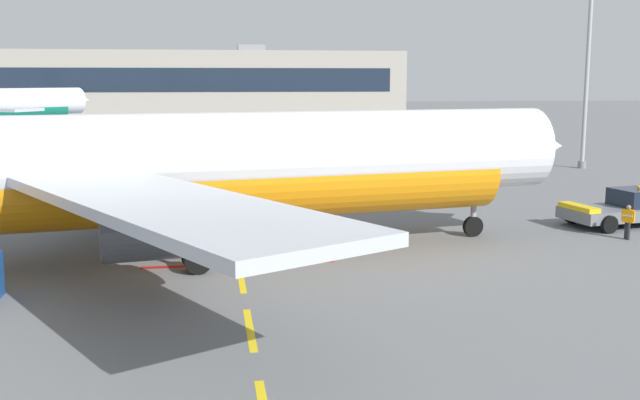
# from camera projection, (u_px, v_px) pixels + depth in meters

# --- Properties ---
(ground) EXTENTS (400.00, 400.00, 0.00)m
(ground) POSITION_uv_depth(u_px,v_px,m) (546.00, 190.00, 51.73)
(ground) COLOR slate
(apron_paint_markings) EXTENTS (8.00, 96.51, 0.01)m
(apron_paint_markings) POSITION_uv_depth(u_px,v_px,m) (228.00, 203.00, 46.09)
(apron_paint_markings) COLOR yellow
(apron_paint_markings) RESTS_ON ground
(airliner_foreground) EXTENTS (34.74, 34.15, 12.20)m
(airliner_foreground) POSITION_uv_depth(u_px,v_px,m) (218.00, 165.00, 31.99)
(airliner_foreground) COLOR white
(airliner_foreground) RESTS_ON ground
(pushback_tug) EXTENTS (6.41, 4.01, 2.08)m
(pushback_tug) POSITION_uv_depth(u_px,v_px,m) (624.00, 208.00, 39.08)
(pushback_tug) COLOR slate
(pushback_tug) RESTS_ON ground
(ground_crew_worker) EXTENTS (0.48, 0.60, 1.67)m
(ground_crew_worker) POSITION_uv_depth(u_px,v_px,m) (628.00, 220.00, 35.62)
(ground_crew_worker) COLOR #232328
(ground_crew_worker) RESTS_ON ground
(terminal_satellite) EXTENTS (92.31, 26.57, 15.08)m
(terminal_satellite) POSITION_uv_depth(u_px,v_px,m) (189.00, 83.00, 165.66)
(terminal_satellite) COLOR #9E998E
(terminal_satellite) RESTS_ON ground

